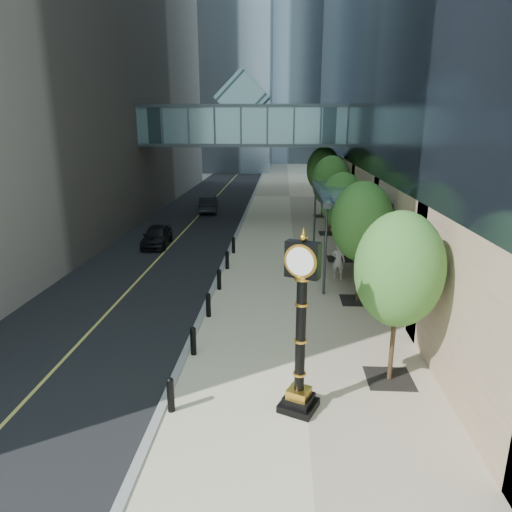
{
  "coord_description": "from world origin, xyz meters",
  "views": [
    {
      "loc": [
        0.24,
        -9.64,
        7.58
      ],
      "look_at": [
        -0.7,
        6.34,
        2.96
      ],
      "focal_mm": 32.0,
      "sensor_mm": 36.0,
      "label": 1
    }
  ],
  "objects_px": {
    "pedestrian": "(338,261)",
    "car_far": "(209,204)",
    "car_near": "(157,236)",
    "street_clock": "(300,338)"
  },
  "relations": [
    {
      "from": "pedestrian",
      "to": "car_near",
      "type": "distance_m",
      "value": 12.52
    },
    {
      "from": "car_near",
      "to": "car_far",
      "type": "relative_size",
      "value": 0.9
    },
    {
      "from": "car_near",
      "to": "car_far",
      "type": "distance_m",
      "value": 12.15
    },
    {
      "from": "pedestrian",
      "to": "car_near",
      "type": "height_order",
      "value": "pedestrian"
    },
    {
      "from": "pedestrian",
      "to": "car_far",
      "type": "relative_size",
      "value": 0.44
    },
    {
      "from": "street_clock",
      "to": "pedestrian",
      "type": "bearing_deg",
      "value": 102.29
    },
    {
      "from": "pedestrian",
      "to": "car_near",
      "type": "bearing_deg",
      "value": -8.54
    },
    {
      "from": "street_clock",
      "to": "pedestrian",
      "type": "relative_size",
      "value": 2.61
    },
    {
      "from": "pedestrian",
      "to": "car_near",
      "type": "relative_size",
      "value": 0.49
    },
    {
      "from": "pedestrian",
      "to": "car_far",
      "type": "height_order",
      "value": "pedestrian"
    }
  ]
}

